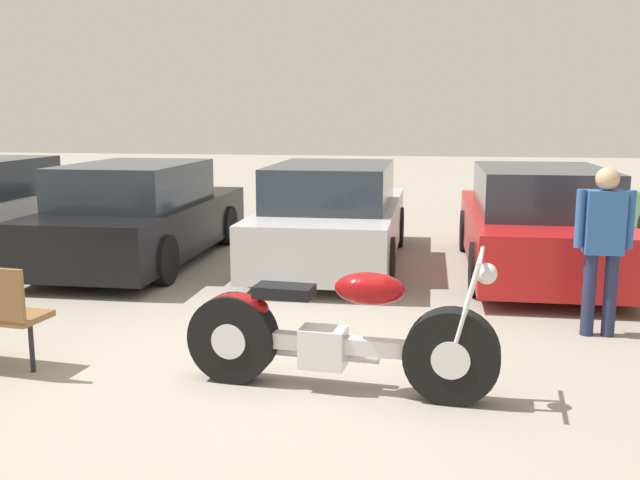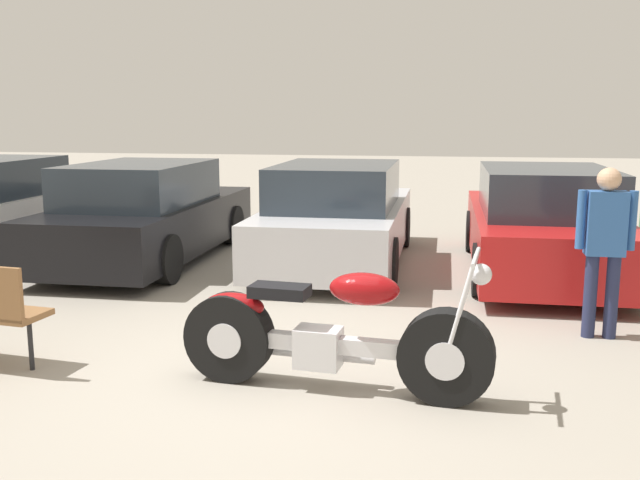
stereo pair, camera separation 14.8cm
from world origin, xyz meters
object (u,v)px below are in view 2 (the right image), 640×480
(motorcycle, at_px, (329,336))
(person_standing, at_px, (605,239))
(parked_car_silver, at_px, (338,217))
(parked_car_black, at_px, (147,215))
(parked_car_red, at_px, (542,225))

(motorcycle, distance_m, person_standing, 2.88)
(parked_car_silver, height_order, person_standing, person_standing)
(parked_car_black, distance_m, parked_car_red, 5.36)
(parked_car_red, bearing_deg, motorcycle, -115.18)
(person_standing, bearing_deg, parked_car_red, 94.49)
(parked_car_black, height_order, parked_car_red, same)
(motorcycle, relative_size, parked_car_red, 0.53)
(parked_car_black, xyz_separation_m, person_standing, (5.57, -2.60, 0.28))
(motorcycle, distance_m, parked_car_silver, 4.63)
(parked_car_red, bearing_deg, parked_car_black, -179.32)
(motorcycle, bearing_deg, parked_car_silver, 97.78)
(person_standing, bearing_deg, parked_car_silver, 135.20)
(motorcycle, xyz_separation_m, parked_car_black, (-3.31, 4.31, 0.23))
(parked_car_black, distance_m, person_standing, 6.16)
(motorcycle, height_order, person_standing, person_standing)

